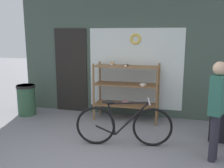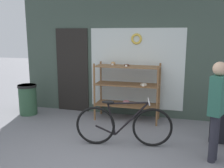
{
  "view_description": "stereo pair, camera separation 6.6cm",
  "coord_description": "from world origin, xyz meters",
  "px_view_note": "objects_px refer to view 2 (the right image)",
  "views": [
    {
      "loc": [
        1.13,
        -3.16,
        1.96
      ],
      "look_at": [
        0.03,
        1.11,
        1.07
      ],
      "focal_mm": 40.0,
      "sensor_mm": 36.0,
      "label": 1
    },
    {
      "loc": [
        1.2,
        -3.15,
        1.96
      ],
      "look_at": [
        0.03,
        1.11,
        1.07
      ],
      "focal_mm": 40.0,
      "sensor_mm": 36.0,
      "label": 2
    }
  ],
  "objects_px": {
    "display_case": "(127,86)",
    "pedestrian": "(217,105)",
    "trash_bin": "(28,98)",
    "bicycle": "(123,125)"
  },
  "relations": [
    {
      "from": "display_case",
      "to": "pedestrian",
      "type": "distance_m",
      "value": 2.3
    },
    {
      "from": "pedestrian",
      "to": "trash_bin",
      "type": "relative_size",
      "value": 2.1
    },
    {
      "from": "pedestrian",
      "to": "trash_bin",
      "type": "distance_m",
      "value": 4.38
    },
    {
      "from": "display_case",
      "to": "pedestrian",
      "type": "xyz_separation_m",
      "value": [
        1.7,
        -1.54,
        0.12
      ]
    },
    {
      "from": "bicycle",
      "to": "trash_bin",
      "type": "distance_m",
      "value": 2.9
    },
    {
      "from": "bicycle",
      "to": "trash_bin",
      "type": "bearing_deg",
      "value": 147.32
    },
    {
      "from": "pedestrian",
      "to": "bicycle",
      "type": "bearing_deg",
      "value": 105.85
    },
    {
      "from": "display_case",
      "to": "trash_bin",
      "type": "height_order",
      "value": "display_case"
    },
    {
      "from": "trash_bin",
      "to": "display_case",
      "type": "bearing_deg",
      "value": 5.84
    },
    {
      "from": "bicycle",
      "to": "pedestrian",
      "type": "bearing_deg",
      "value": -16.84
    }
  ]
}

